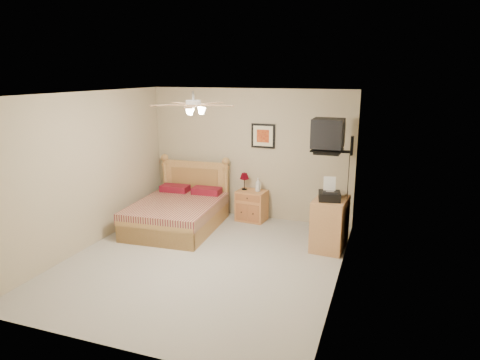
% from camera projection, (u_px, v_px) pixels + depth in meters
% --- Properties ---
extents(floor, '(4.50, 4.50, 0.00)m').
position_uv_depth(floor, '(203.00, 261.00, 6.51)').
color(floor, '#A09B90').
rests_on(floor, ground).
extents(ceiling, '(4.00, 4.50, 0.04)m').
position_uv_depth(ceiling, '(199.00, 94.00, 5.89)').
color(ceiling, white).
rests_on(ceiling, ground).
extents(wall_back, '(4.00, 0.04, 2.50)m').
position_uv_depth(wall_back, '(250.00, 154.00, 8.26)').
color(wall_back, tan).
rests_on(wall_back, ground).
extents(wall_front, '(4.00, 0.04, 2.50)m').
position_uv_depth(wall_front, '(105.00, 235.00, 4.14)').
color(wall_front, tan).
rests_on(wall_front, ground).
extents(wall_left, '(0.04, 4.50, 2.50)m').
position_uv_depth(wall_left, '(88.00, 171.00, 6.85)').
color(wall_left, tan).
rests_on(wall_left, ground).
extents(wall_right, '(0.04, 4.50, 2.50)m').
position_uv_depth(wall_right, '(342.00, 194.00, 5.55)').
color(wall_right, tan).
rests_on(wall_right, ground).
extents(bed, '(1.51, 1.92, 1.19)m').
position_uv_depth(bed, '(176.00, 197.00, 7.72)').
color(bed, '#A77935').
rests_on(bed, ground).
extents(nightstand, '(0.58, 0.46, 0.59)m').
position_uv_depth(nightstand, '(252.00, 206.00, 8.23)').
color(nightstand, '#C4713E').
rests_on(nightstand, ground).
extents(table_lamp, '(0.21, 0.21, 0.33)m').
position_uv_depth(table_lamp, '(244.00, 181.00, 8.21)').
color(table_lamp, '#52020E').
rests_on(table_lamp, nightstand).
extents(lotion_bottle, '(0.13, 0.13, 0.26)m').
position_uv_depth(lotion_bottle, '(258.00, 185.00, 8.08)').
color(lotion_bottle, silver).
rests_on(lotion_bottle, nightstand).
extents(framed_picture, '(0.46, 0.04, 0.46)m').
position_uv_depth(framed_picture, '(263.00, 136.00, 8.06)').
color(framed_picture, black).
rests_on(framed_picture, wall_back).
extents(dresser, '(0.55, 0.75, 0.84)m').
position_uv_depth(dresser, '(330.00, 224.00, 6.88)').
color(dresser, '#AC6B3E').
rests_on(dresser, ground).
extents(fax_machine, '(0.40, 0.41, 0.35)m').
position_uv_depth(fax_machine, '(330.00, 189.00, 6.65)').
color(fax_machine, black).
rests_on(fax_machine, dresser).
extents(magazine_lower, '(0.23, 0.27, 0.02)m').
position_uv_depth(magazine_lower, '(333.00, 194.00, 7.01)').
color(magazine_lower, '#BCAE9A').
rests_on(magazine_lower, dresser).
extents(magazine_upper, '(0.25, 0.30, 0.02)m').
position_uv_depth(magazine_upper, '(335.00, 192.00, 7.01)').
color(magazine_upper, gray).
rests_on(magazine_upper, magazine_lower).
extents(wall_tv, '(0.56, 0.46, 0.58)m').
position_uv_depth(wall_tv, '(337.00, 136.00, 6.72)').
color(wall_tv, black).
rests_on(wall_tv, wall_right).
extents(ceiling_fan, '(1.14, 1.14, 0.28)m').
position_uv_depth(ceiling_fan, '(193.00, 105.00, 5.75)').
color(ceiling_fan, white).
rests_on(ceiling_fan, ceiling).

